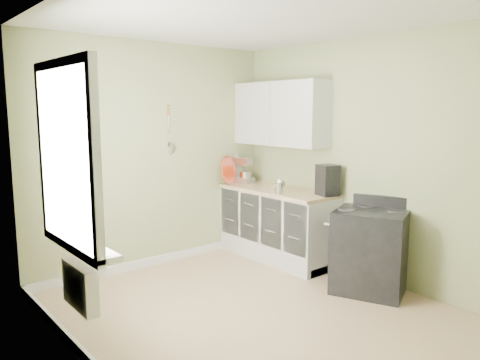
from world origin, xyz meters
TOP-DOWN VIEW (x-y plane):
  - floor at (0.00, 0.00)m, footprint 3.20×3.60m
  - ceiling at (0.00, 0.00)m, footprint 3.20×3.60m
  - wall_back at (0.00, 1.81)m, footprint 3.20×0.02m
  - wall_left at (-1.61, 0.00)m, footprint 0.02×3.60m
  - wall_right at (1.61, 0.00)m, footprint 0.02×3.60m
  - base_cabinets at (1.30, 1.00)m, footprint 0.60×1.60m
  - countertop at (1.29, 1.00)m, footprint 0.64×1.60m
  - upper_cabinets at (1.43, 1.10)m, footprint 0.35×1.40m
  - window at (-1.58, 0.30)m, footprint 0.06×1.14m
  - window_sill at (-1.51, 0.30)m, footprint 0.18×1.14m
  - radiator at (-1.54, 0.25)m, footprint 0.12×0.50m
  - wall_utensils at (0.20, 1.78)m, footprint 0.02×0.14m
  - stove at (1.28, -0.42)m, footprint 0.87×0.89m
  - stand_mixer at (1.28, 1.69)m, footprint 0.23×0.34m
  - kettle at (1.07, 0.74)m, footprint 0.17×0.10m
  - coffee_maker at (1.42, 0.30)m, footprint 0.26×0.27m
  - red_tray at (1.07, 1.72)m, footprint 0.37×0.21m
  - jar at (1.19, 0.87)m, footprint 0.08×0.08m
  - plant_a at (-1.50, 0.11)m, footprint 0.20×0.21m
  - plant_b at (-1.50, 0.24)m, footprint 0.24×0.23m
  - plant_c at (-1.50, 0.68)m, footprint 0.24×0.24m

SIDE VIEW (x-z plane):
  - floor at x=0.00m, z-range -0.02..0.00m
  - base_cabinets at x=1.30m, z-range 0.00..0.87m
  - stove at x=1.28m, z-range -0.05..0.94m
  - radiator at x=-1.54m, z-range 0.38..0.73m
  - window_sill at x=-1.51m, z-range 0.86..0.90m
  - countertop at x=1.29m, z-range 0.87..0.91m
  - jar at x=1.19m, z-range 0.91..1.00m
  - kettle at x=1.07m, z-range 0.91..1.09m
  - plant_c at x=-1.50m, z-range 0.90..1.20m
  - plant_a at x=-1.50m, z-range 0.90..1.23m
  - plant_b at x=-1.50m, z-range 0.90..1.23m
  - stand_mixer at x=1.28m, z-range 0.88..1.27m
  - coffee_maker at x=1.42m, z-range 0.90..1.26m
  - red_tray at x=1.07m, z-range 0.91..1.29m
  - wall_back at x=0.00m, z-range 0.00..2.70m
  - wall_left at x=-1.61m, z-range 0.00..2.70m
  - wall_right at x=1.61m, z-range 0.00..2.70m
  - window at x=-1.58m, z-range 0.83..2.27m
  - wall_utensils at x=0.20m, z-range 1.27..1.85m
  - upper_cabinets at x=1.43m, z-range 1.45..2.25m
  - ceiling at x=0.00m, z-range 2.70..2.72m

